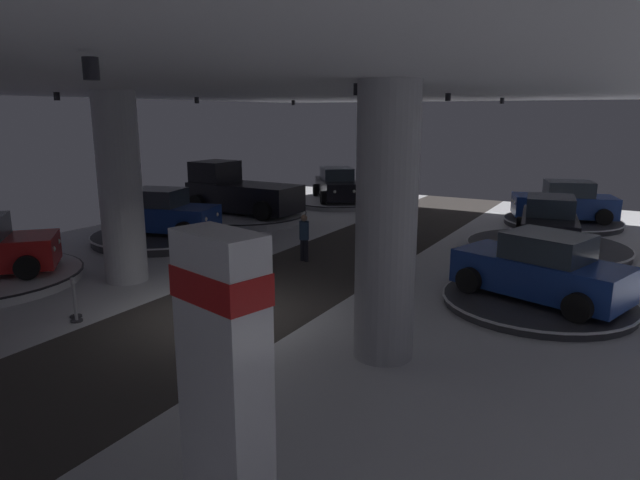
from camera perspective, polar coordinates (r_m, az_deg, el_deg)
The scene contains 21 objects.
ground at distance 14.23m, azimuth -10.15°, elevation -7.53°, with size 24.00×44.00×0.06m.
ceiling_with_spotlights at distance 13.36m, azimuth -11.13°, elevation 15.48°, with size 24.00×44.00×0.39m.
column_right at distance 11.02m, azimuth 6.78°, elevation 1.59°, with size 1.21×1.21×5.50m.
column_left at distance 17.13m, azimuth -19.71°, elevation 4.97°, with size 1.21×1.21×5.50m.
brand_sign_pylon at distance 6.65m, azimuth -9.71°, elevation -14.10°, with size 1.38×0.94×3.65m.
display_platform_mid_right at distance 15.57m, azimuth 21.27°, elevation -5.82°, with size 4.81×4.81×0.23m.
display_car_mid_right at distance 15.31m, azimuth 21.64°, elevation -2.78°, with size 4.55×3.21×1.71m.
display_platform_mid_left at distance 22.62m, azimuth -15.69°, elevation 0.39°, with size 5.42×5.42×0.32m.
display_car_mid_left at distance 22.46m, azimuth -15.90°, elevation 2.66°, with size 4.53×3.07×1.71m.
display_platform_deep_left at distance 30.43m, azimuth 1.76°, elevation 3.94°, with size 5.00×5.00×0.27m.
display_car_deep_left at distance 30.33m, azimuth 1.76°, elevation 5.60°, with size 4.00×4.42×1.71m.
display_platform_deep_right at distance 26.95m, azimuth 23.45°, elevation 1.70°, with size 4.98×4.98×0.26m.
display_car_deep_right at distance 26.82m, azimuth 23.68°, elevation 3.54°, with size 4.55×3.20×1.71m.
display_platform_far_right at distance 21.50m, azimuth 22.11°, elevation -0.75°, with size 5.58×5.58×0.30m.
display_car_far_right at distance 21.35m, azimuth 22.31°, elevation 1.61°, with size 2.73×4.43×1.71m.
display_platform_far_left at distance 26.10m, azimuth -7.64°, elevation 2.44°, with size 5.71×5.71×0.36m.
pickup_truck_far_left at distance 26.12m, azimuth -8.27°, elevation 4.86°, with size 5.32×2.68×2.30m.
visitor_walking_near at distance 13.92m, azimuth -11.31°, elevation -4.01°, with size 0.32×0.32×1.59m.
visitor_walking_far at distance 18.61m, azimuth -1.63°, elevation 0.53°, with size 0.32×0.32×1.59m.
stanchion_a at distance 14.62m, azimuth -23.70°, elevation -6.26°, with size 0.28×0.28×1.01m.
stanchion_b at distance 14.93m, azimuth -23.76°, elevation -5.87°, with size 0.28×0.28×1.01m.
Camera 1 is at (8.66, -10.15, 4.90)m, focal length 31.36 mm.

